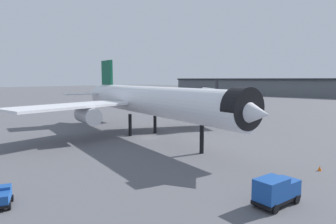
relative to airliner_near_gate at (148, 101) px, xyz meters
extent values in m
plane|color=#56565B|center=(1.37, -1.21, -8.08)|extent=(900.00, 900.00, 0.00)
cylinder|color=white|center=(0.38, -0.12, 0.14)|extent=(56.91, 23.79, 6.33)
cone|color=white|center=(27.86, -9.01, 0.14)|extent=(8.53, 8.04, 6.20)
cone|color=white|center=(-27.10, 8.76, 0.14)|extent=(9.68, 8.25, 6.01)
cylinder|color=black|center=(26.66, -8.62, 0.62)|extent=(4.68, 6.96, 6.39)
cube|color=white|center=(1.11, 16.63, -0.65)|extent=(22.73, 26.47, 0.51)
cylinder|color=#B7BAC1|center=(1.47, 13.23, -2.74)|extent=(8.77, 5.80, 3.48)
cube|color=white|center=(-8.84, -14.13, -0.65)|extent=(9.28, 26.01, 0.51)
cylinder|color=#B7BAC1|center=(-6.56, -11.59, -2.74)|extent=(8.77, 5.80, 3.48)
cube|color=#0F5138|center=(-22.70, 7.34, 5.20)|extent=(6.79, 2.73, 10.12)
cube|color=white|center=(-21.72, 14.15, 0.77)|extent=(8.15, 11.49, 0.38)
cube|color=white|center=(-25.89, 1.24, 0.77)|extent=(8.15, 11.49, 0.38)
cylinder|color=black|center=(17.97, -5.81, -5.55)|extent=(0.76, 0.76, 5.06)
cylinder|color=black|center=(-1.34, 3.93, -5.55)|extent=(0.76, 0.76, 5.06)
cylinder|color=black|center=(-3.39, -2.40, -5.55)|extent=(0.76, 0.76, 5.06)
cylinder|color=silver|center=(-47.42, 107.98, -2.63)|extent=(29.27, 29.61, 4.19)
cone|color=silver|center=(-60.56, 121.32, -2.63)|extent=(6.17, 6.17, 4.11)
cone|color=silver|center=(-34.28, 94.65, -2.63)|extent=(6.66, 6.68, 3.98)
cylinder|color=black|center=(-59.97, 120.72, -2.32)|extent=(4.34, 4.32, 4.24)
cube|color=silver|center=(-52.88, 98.53, -3.16)|extent=(17.75, 12.90, 0.34)
cylinder|color=#B7BAC1|center=(-52.07, 100.59, -4.54)|extent=(5.32, 5.35, 2.31)
cube|color=silver|center=(-37.89, 113.31, -3.16)|extent=(13.08, 17.72, 0.34)
cylinder|color=#B7BAC1|center=(-39.96, 112.53, -4.54)|extent=(5.32, 5.35, 2.31)
cube|color=black|center=(-36.38, 96.78, 0.72)|extent=(3.45, 3.49, 6.71)
cube|color=silver|center=(-39.00, 93.15, -2.21)|extent=(7.17, 7.13, 0.25)
cube|color=silver|center=(-32.71, 99.35, -2.21)|extent=(7.17, 7.13, 0.25)
cylinder|color=black|center=(-55.83, 116.52, -6.41)|extent=(0.50, 0.50, 3.36)
cylinder|color=black|center=(-47.67, 105.10, -6.41)|extent=(0.50, 0.50, 3.36)
cylinder|color=black|center=(-44.54, 108.20, -6.41)|extent=(0.50, 0.50, 3.36)
cube|color=slate|center=(-0.41, 193.54, -1.92)|extent=(255.69, 40.79, 12.32)
cube|color=#232628|center=(-0.41, 193.54, 4.84)|extent=(255.82, 43.69, 1.20)
cube|color=black|center=(35.45, -19.22, -7.46)|extent=(3.62, 5.90, 0.35)
cube|color=#194799|center=(35.86, -17.62, -6.48)|extent=(2.78, 2.71, 1.60)
cube|color=#1E2D38|center=(36.11, -16.66, -6.16)|extent=(1.89, 0.57, 0.80)
cube|color=#194799|center=(35.19, -20.17, -6.18)|extent=(3.06, 3.77, 2.20)
cylinder|color=black|center=(34.82, -17.06, -7.63)|extent=(0.50, 0.94, 0.90)
cylinder|color=black|center=(37.05, -17.65, -7.63)|extent=(0.50, 0.94, 0.90)
cylinder|color=black|center=(33.85, -20.79, -7.63)|extent=(0.50, 0.94, 0.90)
cylinder|color=black|center=(36.07, -21.37, -7.63)|extent=(0.50, 0.94, 0.90)
cube|color=black|center=(13.57, -37.16, -7.58)|extent=(3.57, 2.98, 0.30)
cube|color=#194799|center=(12.74, -36.69, -6.83)|extent=(1.91, 2.02, 1.20)
cube|color=#1E2D38|center=(12.24, -36.40, -6.59)|extent=(0.74, 1.21, 0.60)
cube|color=#194799|center=(14.07, -37.45, -6.98)|extent=(2.46, 2.34, 0.90)
cylinder|color=black|center=(12.99, -35.91, -7.73)|extent=(0.75, 0.59, 0.70)
cylinder|color=black|center=(14.94, -37.03, -7.73)|extent=(0.75, 0.59, 0.70)
cone|color=#F2600C|center=(36.45, -3.76, -7.73)|extent=(0.56, 0.56, 0.70)
camera|label=1|loc=(44.94, -49.26, 4.93)|focal=31.57mm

